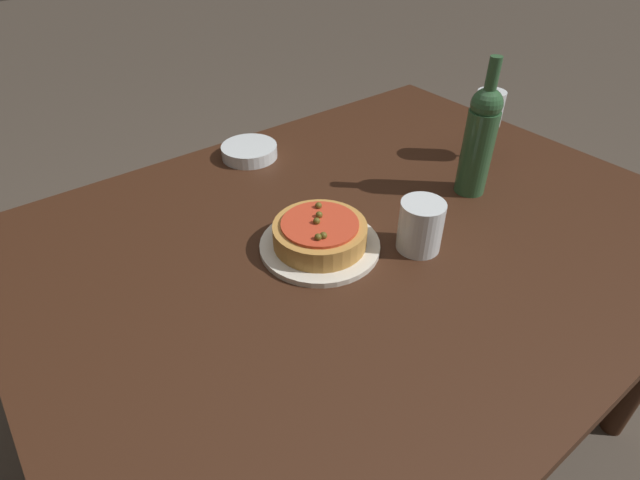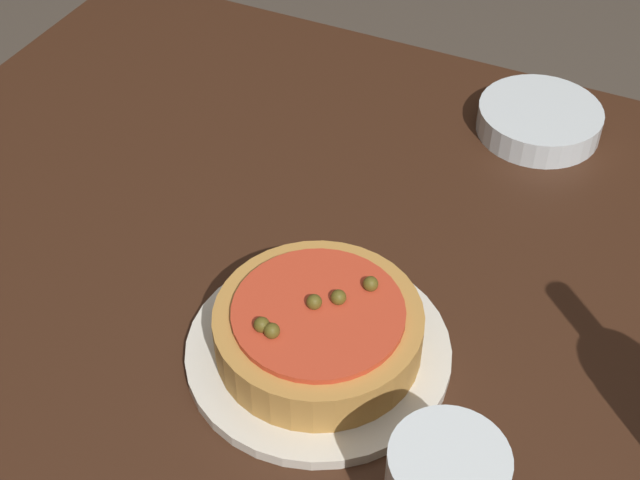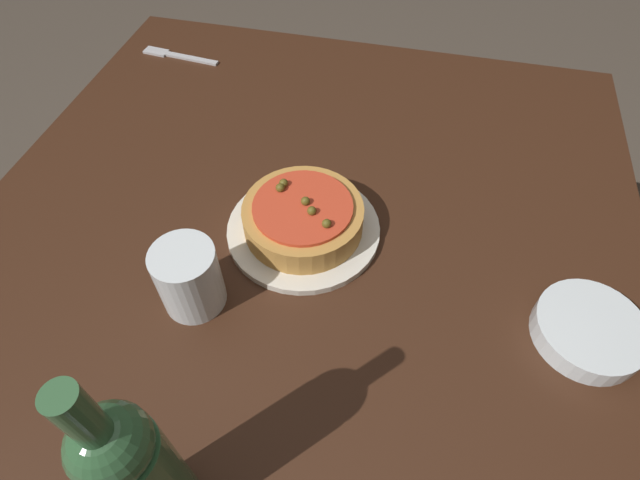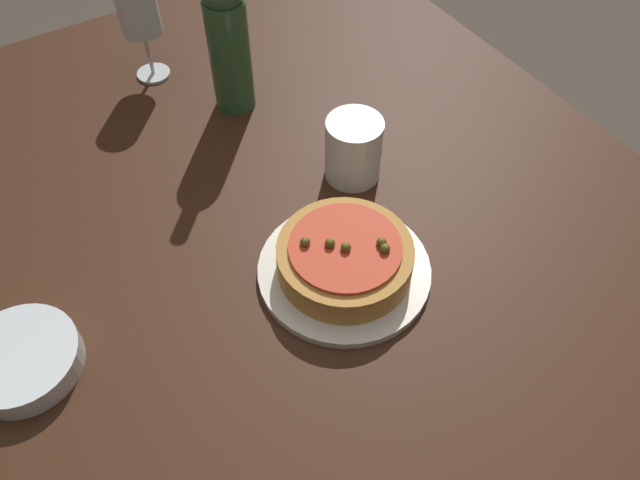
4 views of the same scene
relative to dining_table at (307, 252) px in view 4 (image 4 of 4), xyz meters
name	(u,v)px [view 4 (image 4 of 4)]	position (x,y,z in m)	size (l,w,h in m)	color
ground_plane	(311,421)	(0.00, 0.00, -0.68)	(14.00, 14.00, 0.00)	#4C4238
dining_table	(307,252)	(0.00, 0.00, 0.00)	(1.39, 1.08, 0.76)	#381E11
dinner_plate	(344,270)	(-0.11, 0.01, 0.09)	(0.24, 0.24, 0.01)	silver
pizza	(345,257)	(-0.11, 0.01, 0.12)	(0.19, 0.19, 0.06)	#BC843D
wine_glass	(138,12)	(0.45, 0.06, 0.21)	(0.07, 0.07, 0.18)	silver
wine_bottle	(228,37)	(0.30, -0.04, 0.21)	(0.07, 0.07, 0.31)	#2D5633
water_cup	(353,149)	(0.04, -0.11, 0.13)	(0.09, 0.09, 0.10)	silver
side_bowl	(22,360)	(-0.02, 0.42, 0.10)	(0.14, 0.14, 0.03)	silver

